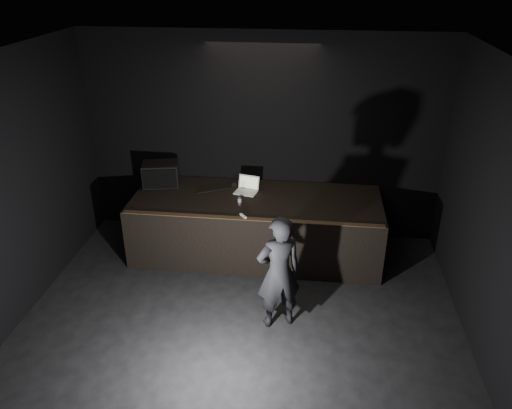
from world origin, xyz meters
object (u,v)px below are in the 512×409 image
object	(u,v)px
stage_monitor	(161,174)
person	(279,273)
beer_can	(240,200)
laptop	(247,188)
stage_riser	(256,226)

from	to	relation	value
stage_monitor	person	distance (m)	3.06
stage_monitor	person	xyz separation A→B (m)	(2.17, -2.12, -0.38)
beer_can	person	bearing A→B (deg)	-64.21
laptop	stage_monitor	bearing A→B (deg)	-170.32
stage_monitor	laptop	world-z (taller)	stage_monitor
laptop	beer_can	bearing A→B (deg)	-82.71
laptop	person	xyz separation A→B (m)	(0.69, -2.04, -0.24)
stage_monitor	laptop	bearing A→B (deg)	-15.31
laptop	beer_can	size ratio (longest dim) A/B	2.83
laptop	person	world-z (taller)	person
stage_riser	beer_can	world-z (taller)	beer_can
laptop	person	bearing A→B (deg)	-58.39
person	stage_monitor	bearing A→B (deg)	-66.95
stage_monitor	laptop	distance (m)	1.49
stage_riser	person	size ratio (longest dim) A/B	2.44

